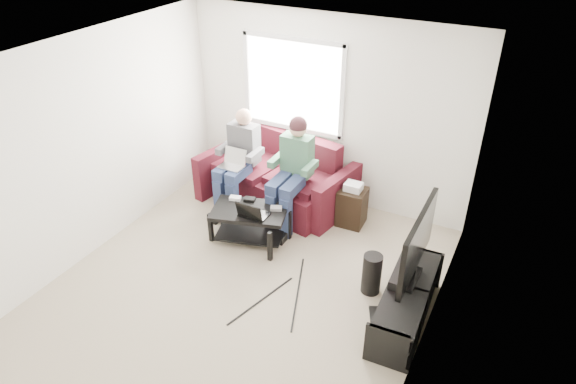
{
  "coord_description": "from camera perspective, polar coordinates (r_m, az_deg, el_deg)",
  "views": [
    {
      "loc": [
        2.49,
        -3.69,
        3.92
      ],
      "look_at": [
        0.27,
        0.6,
        1.01
      ],
      "focal_mm": 32.0,
      "sensor_mm": 36.0,
      "label": 1
    }
  ],
  "objects": [
    {
      "name": "window",
      "position": [
        7.03,
        0.54,
        11.78
      ],
      "size": [
        1.48,
        0.04,
        1.28
      ],
      "color": "white",
      "rests_on": "wall_back"
    },
    {
      "name": "controller_a",
      "position": [
        6.58,
        -5.89,
        -0.68
      ],
      "size": [
        0.16,
        0.13,
        0.04
      ],
      "primitive_type": "cube",
      "rotation": [
        0.0,
        0.0,
        0.3
      ],
      "color": "silver",
      "rests_on": "coffee_table"
    },
    {
      "name": "controller_c",
      "position": [
        6.34,
        -1.32,
        -1.82
      ],
      "size": [
        0.16,
        0.14,
        0.04
      ],
      "primitive_type": "cube",
      "rotation": [
        0.0,
        0.0,
        0.4
      ],
      "color": "gray",
      "rests_on": "coffee_table"
    },
    {
      "name": "ceiling",
      "position": [
        4.65,
        -6.58,
        14.34
      ],
      "size": [
        4.5,
        4.5,
        0.0
      ],
      "primitive_type": "plane",
      "rotation": [
        3.14,
        0.0,
        0.0
      ],
      "color": "white",
      "rests_on": "wall_back"
    },
    {
      "name": "end_table",
      "position": [
        6.82,
        7.12,
        -1.51
      ],
      "size": [
        0.35,
        0.35,
        0.62
      ],
      "color": "black",
      "rests_on": "floor"
    },
    {
      "name": "wall_back",
      "position": [
        6.96,
        4.32,
        8.83
      ],
      "size": [
        4.5,
        0.0,
        4.5
      ],
      "primitive_type": "plane",
      "rotation": [
        1.57,
        0.0,
        0.0
      ],
      "color": "silver",
      "rests_on": "floor"
    },
    {
      "name": "subwoofer",
      "position": [
        5.78,
        9.28,
        -8.96
      ],
      "size": [
        0.21,
        0.21,
        0.49
      ],
      "primitive_type": "cylinder",
      "color": "black",
      "rests_on": "floor"
    },
    {
      "name": "laptop_black",
      "position": [
        6.2,
        -3.81,
        -1.65
      ],
      "size": [
        0.4,
        0.34,
        0.24
      ],
      "primitive_type": null,
      "rotation": [
        0.0,
        0.0,
        0.33
      ],
      "color": "black",
      "rests_on": "coffee_table"
    },
    {
      "name": "person_right",
      "position": [
        6.56,
        0.46,
        2.98
      ],
      "size": [
        0.4,
        0.71,
        1.44
      ],
      "color": "navy",
      "rests_on": "sofa"
    },
    {
      "name": "coffee_table",
      "position": [
        6.44,
        -4.29,
        -2.84
      ],
      "size": [
        1.04,
        0.8,
        0.46
      ],
      "color": "black",
      "rests_on": "floor"
    },
    {
      "name": "floor",
      "position": [
        5.93,
        -5.07,
        -10.45
      ],
      "size": [
        4.5,
        4.5,
        0.0
      ],
      "primitive_type": "plane",
      "color": "tan",
      "rests_on": "ground"
    },
    {
      "name": "controller_b",
      "position": [
        6.54,
        -4.28,
        -0.82
      ],
      "size": [
        0.16,
        0.12,
        0.04
      ],
      "primitive_type": "cube",
      "rotation": [
        0.0,
        0.0,
        0.25
      ],
      "color": "black",
      "rests_on": "coffee_table"
    },
    {
      "name": "wall_front",
      "position": [
        3.89,
        -24.31,
        -14.78
      ],
      "size": [
        4.5,
        0.0,
        4.5
      ],
      "primitive_type": "plane",
      "rotation": [
        -1.57,
        0.0,
        0.0
      ],
      "color": "silver",
      "rests_on": "floor"
    },
    {
      "name": "console_black",
      "position": [
        5.45,
        12.92,
        -11.88
      ],
      "size": [
        0.38,
        0.3,
        0.07
      ],
      "primitive_type": "cube",
      "color": "black",
      "rests_on": "tv_stand"
    },
    {
      "name": "wall_right",
      "position": [
        4.56,
        16.14,
        -5.5
      ],
      "size": [
        0.0,
        4.5,
        4.5
      ],
      "primitive_type": "plane",
      "rotation": [
        1.57,
        0.0,
        -1.57
      ],
      "color": "silver",
      "rests_on": "floor"
    },
    {
      "name": "drink_cup",
      "position": [
        5.83,
        14.58,
        -5.85
      ],
      "size": [
        0.08,
        0.08,
        0.12
      ],
      "primitive_type": "cylinder",
      "color": "#A17945",
      "rests_on": "tv_stand"
    },
    {
      "name": "wall_left",
      "position": [
        6.38,
        -21.14,
        4.6
      ],
      "size": [
        0.0,
        4.5,
        4.5
      ],
      "primitive_type": "plane",
      "rotation": [
        1.57,
        0.0,
        1.57
      ],
      "color": "silver",
      "rests_on": "floor"
    },
    {
      "name": "console_grey",
      "position": [
        5.71,
        13.91,
        -9.65
      ],
      "size": [
        0.34,
        0.26,
        0.08
      ],
      "primitive_type": "cube",
      "color": "gray",
      "rests_on": "tv_stand"
    },
    {
      "name": "keyboard_floor",
      "position": [
        5.59,
        9.85,
        -13.92
      ],
      "size": [
        0.3,
        0.44,
        0.02
      ],
      "primitive_type": "cube",
      "rotation": [
        0.0,
        0.0,
        0.42
      ],
      "color": "black",
      "rests_on": "floor"
    },
    {
      "name": "soundbar",
      "position": [
        5.43,
        12.42,
        -8.78
      ],
      "size": [
        0.12,
        0.5,
        0.1
      ],
      "primitive_type": "cube",
      "color": "black",
      "rests_on": "tv_stand"
    },
    {
      "name": "tv_stand",
      "position": [
        5.53,
        12.97,
        -12.12
      ],
      "size": [
        0.48,
        1.39,
        0.46
      ],
      "color": "black",
      "rests_on": "floor"
    },
    {
      "name": "sofa",
      "position": [
        7.23,
        -1.11,
        1.38
      ],
      "size": [
        2.18,
        1.25,
        0.94
      ],
      "color": "#46111C",
      "rests_on": "floor"
    },
    {
      "name": "console_white",
      "position": [
        5.2,
        11.8,
        -14.32
      ],
      "size": [
        0.3,
        0.22,
        0.06
      ],
      "primitive_type": "cube",
      "color": "silver",
      "rests_on": "tv_stand"
    },
    {
      "name": "tv",
      "position": [
        5.16,
        14.17,
        -5.62
      ],
      "size": [
        0.12,
        1.1,
        0.81
      ],
      "color": "black",
      "rests_on": "tv_stand"
    },
    {
      "name": "laptop_silver",
      "position": [
        6.81,
        -6.25,
        3.26
      ],
      "size": [
        0.36,
        0.29,
        0.24
      ],
      "primitive_type": null,
      "rotation": [
        0.0,
        0.0,
        -0.23
      ],
      "color": "silver",
      "rests_on": "person_left"
    },
    {
      "name": "person_left",
      "position": [
        6.93,
        -5.54,
        3.88
      ],
      "size": [
        0.4,
        0.7,
        1.4
      ],
      "color": "navy",
      "rests_on": "sofa"
    }
  ]
}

